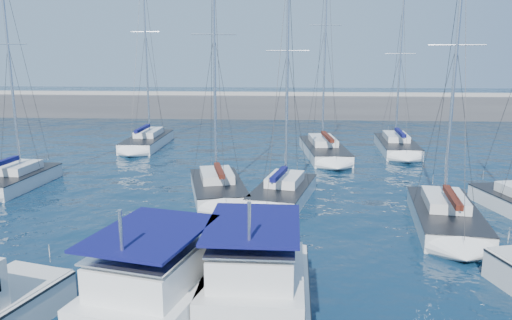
# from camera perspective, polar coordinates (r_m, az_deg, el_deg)

# --- Properties ---
(ground) EXTENTS (220.00, 220.00, 0.00)m
(ground) POSITION_cam_1_polar(r_m,az_deg,el_deg) (19.51, 1.14, -15.07)
(ground) COLOR black
(ground) RESTS_ON ground
(breakwater) EXTENTS (160.00, 6.00, 4.45)m
(breakwater) POSITION_cam_1_polar(r_m,az_deg,el_deg) (69.76, 2.86, 5.79)
(breakwater) COLOR #424244
(breakwater) RESTS_ON ground
(motor_yacht_stbd_inner) EXTENTS (3.59, 9.58, 4.69)m
(motor_yacht_stbd_inner) POSITION_cam_1_polar(r_m,az_deg,el_deg) (16.18, -0.00, -16.66)
(motor_yacht_stbd_inner) COLOR silver
(motor_yacht_stbd_inner) RESTS_ON ground
(sailboat_mid_a) EXTENTS (3.62, 7.08, 15.11)m
(sailboat_mid_a) POSITION_cam_1_polar(r_m,az_deg,el_deg) (37.34, -25.77, -1.98)
(sailboat_mid_a) COLOR silver
(sailboat_mid_a) RESTS_ON ground
(sailboat_mid_b) EXTENTS (4.70, 7.86, 16.01)m
(sailboat_mid_b) POSITION_cam_1_polar(r_m,az_deg,el_deg) (31.65, -4.41, -3.15)
(sailboat_mid_b) COLOR silver
(sailboat_mid_b) RESTS_ON ground
(sailboat_mid_c) EXTENTS (4.42, 7.37, 14.40)m
(sailboat_mid_c) POSITION_cam_1_polar(r_m,az_deg,el_deg) (30.65, 3.14, -3.67)
(sailboat_mid_c) COLOR white
(sailboat_mid_c) RESTS_ON ground
(sailboat_mid_d) EXTENTS (4.25, 8.57, 14.85)m
(sailboat_mid_d) POSITION_cam_1_polar(r_m,az_deg,el_deg) (28.15, 20.83, -5.99)
(sailboat_mid_d) COLOR silver
(sailboat_mid_d) RESTS_ON ground
(sailboat_back_a) EXTENTS (3.14, 9.08, 17.32)m
(sailboat_back_a) POSITION_cam_1_polar(r_m,az_deg,el_deg) (49.22, -12.28, 2.18)
(sailboat_back_a) COLOR white
(sailboat_back_a) RESTS_ON ground
(sailboat_back_b) EXTENTS (4.09, 10.18, 17.95)m
(sailboat_back_b) POSITION_cam_1_polar(r_m,az_deg,el_deg) (44.22, 7.75, 1.22)
(sailboat_back_b) COLOR white
(sailboat_back_b) RESTS_ON ground
(sailboat_back_c) EXTENTS (3.52, 9.11, 13.99)m
(sailboat_back_c) POSITION_cam_1_polar(r_m,az_deg,el_deg) (47.58, 15.76, 1.61)
(sailboat_back_c) COLOR white
(sailboat_back_c) RESTS_ON ground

